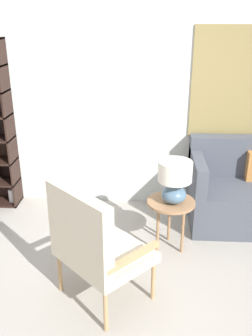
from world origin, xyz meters
TOP-DOWN VIEW (x-y plane):
  - ground_plane at (0.00, 0.00)m, footprint 14.00×14.00m
  - wall_back at (0.08, 2.03)m, footprint 6.40×0.08m
  - armchair at (-0.13, 0.15)m, footprint 0.91×0.91m
  - side_table at (0.53, 0.97)m, footprint 0.47×0.47m
  - table_lamp at (0.55, 0.94)m, footprint 0.32×0.32m

SIDE VIEW (x-z plane):
  - ground_plane at x=0.00m, z-range 0.00..0.00m
  - side_table at x=0.53m, z-range 0.20..0.74m
  - armchair at x=-0.13m, z-range 0.07..1.12m
  - table_lamp at x=0.55m, z-range 0.57..1.00m
  - wall_back at x=0.08m, z-range 0.00..2.70m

